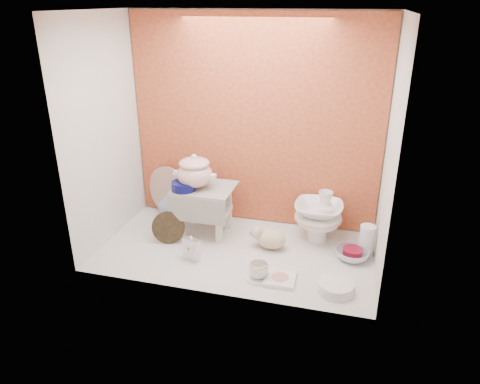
# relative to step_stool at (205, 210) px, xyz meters

# --- Properties ---
(ground) EXTENTS (1.80, 1.80, 0.00)m
(ground) POSITION_rel_step_stool_xyz_m (0.28, -0.19, -0.18)
(ground) COLOR silver
(ground) RESTS_ON ground
(niche_shell) EXTENTS (1.86, 1.03, 1.53)m
(niche_shell) POSITION_rel_step_stool_xyz_m (0.28, -0.01, 0.75)
(niche_shell) COLOR #CA6232
(niche_shell) RESTS_ON ground
(step_stool) EXTENTS (0.41, 0.35, 0.35)m
(step_stool) POSITION_rel_step_stool_xyz_m (0.00, 0.00, 0.00)
(step_stool) COLOR silver
(step_stool) RESTS_ON ground
(soup_tureen) EXTENTS (0.31, 0.31, 0.25)m
(soup_tureen) POSITION_rel_step_stool_xyz_m (-0.06, -0.03, 0.30)
(soup_tureen) COLOR white
(soup_tureen) RESTS_ON step_stool
(cobalt_bowl) EXTENTS (0.21, 0.21, 0.06)m
(cobalt_bowl) POSITION_rel_step_stool_xyz_m (-0.12, -0.09, 0.21)
(cobalt_bowl) COLOR #090C4A
(cobalt_bowl) RESTS_ON step_stool
(floral_platter) EXTENTS (0.38, 0.18, 0.39)m
(floral_platter) POSITION_rel_step_stool_xyz_m (-0.37, 0.22, 0.02)
(floral_platter) COLOR silver
(floral_platter) RESTS_ON ground
(blue_white_vase) EXTENTS (0.29, 0.29, 0.25)m
(blue_white_vase) POSITION_rel_step_stool_xyz_m (-0.32, 0.17, -0.05)
(blue_white_vase) COLOR silver
(blue_white_vase) RESTS_ON ground
(lacquer_tray) EXTENTS (0.24, 0.13, 0.22)m
(lacquer_tray) POSITION_rel_step_stool_xyz_m (-0.20, -0.21, -0.06)
(lacquer_tray) COLOR black
(lacquer_tray) RESTS_ON ground
(mantel_clock) EXTENTS (0.12, 0.07, 0.17)m
(mantel_clock) POSITION_rel_step_stool_xyz_m (0.04, -0.38, -0.09)
(mantel_clock) COLOR silver
(mantel_clock) RESTS_ON ground
(plush_pig) EXTENTS (0.30, 0.26, 0.15)m
(plush_pig) POSITION_rel_step_stool_xyz_m (0.51, -0.11, -0.10)
(plush_pig) COLOR #C6AB8B
(plush_pig) RESTS_ON ground
(teacup_saucer) EXTENTS (0.19, 0.19, 0.01)m
(teacup_saucer) POSITION_rel_step_stool_xyz_m (0.50, -0.48, -0.17)
(teacup_saucer) COLOR white
(teacup_saucer) RESTS_ON ground
(gold_rim_teacup) EXTENTS (0.16, 0.16, 0.09)m
(gold_rim_teacup) POSITION_rel_step_stool_xyz_m (0.50, -0.48, -0.12)
(gold_rim_teacup) COLOR white
(gold_rim_teacup) RESTS_ON teacup_saucer
(lattice_dish) EXTENTS (0.19, 0.19, 0.03)m
(lattice_dish) POSITION_rel_step_stool_xyz_m (0.63, -0.47, -0.16)
(lattice_dish) COLOR white
(lattice_dish) RESTS_ON ground
(dinner_plate_stack) EXTENTS (0.28, 0.28, 0.06)m
(dinner_plate_stack) POSITION_rel_step_stool_xyz_m (0.96, -0.50, -0.15)
(dinner_plate_stack) COLOR white
(dinner_plate_stack) RESTS_ON ground
(crystal_bowl) EXTENTS (0.26, 0.26, 0.07)m
(crystal_bowl) POSITION_rel_step_stool_xyz_m (1.04, -0.11, -0.14)
(crystal_bowl) COLOR silver
(crystal_bowl) RESTS_ON ground
(clear_glass_vase) EXTENTS (0.11, 0.11, 0.21)m
(clear_glass_vase) POSITION_rel_step_stool_xyz_m (1.12, -0.02, -0.07)
(clear_glass_vase) COLOR silver
(clear_glass_vase) RESTS_ON ground
(porcelain_tower) EXTENTS (0.43, 0.43, 0.37)m
(porcelain_tower) POSITION_rel_step_stool_xyz_m (0.79, 0.09, 0.01)
(porcelain_tower) COLOR white
(porcelain_tower) RESTS_ON ground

